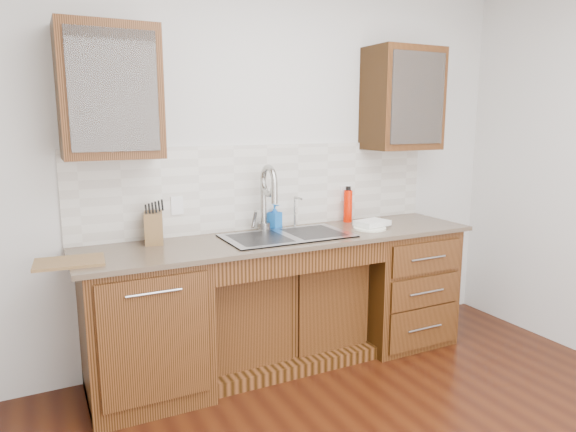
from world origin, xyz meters
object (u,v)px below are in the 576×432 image
water_bottle (348,206)px  plate (370,228)px  cutting_board (69,262)px  soap_bottle (275,216)px  knife_block (154,228)px

water_bottle → plate: bearing=-91.4°
plate → cutting_board: cutting_board is taller
water_bottle → plate: 0.32m
water_bottle → plate: water_bottle is taller
water_bottle → cutting_board: size_ratio=0.68×
soap_bottle → knife_block: knife_block is taller
soap_bottle → knife_block: 0.87m
knife_block → cutting_board: size_ratio=0.55×
plate → soap_bottle: bearing=151.4°
soap_bottle → water_bottle: bearing=-27.0°
water_bottle → cutting_board: water_bottle is taller
soap_bottle → plate: 0.68m
soap_bottle → plate: soap_bottle is taller
knife_block → soap_bottle: bearing=17.3°
water_bottle → knife_block: bearing=-178.7°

